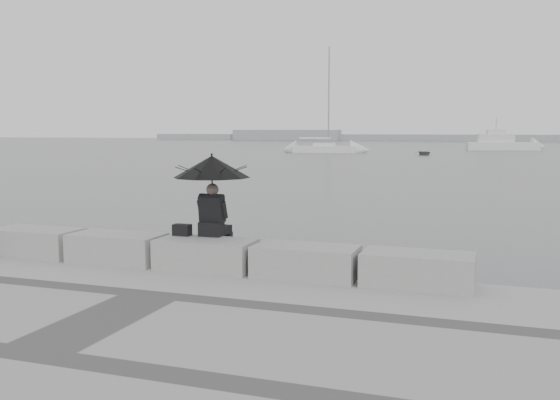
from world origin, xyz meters
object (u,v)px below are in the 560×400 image
at_px(seated_person, 212,175).
at_px(sailboat_left, 324,148).
at_px(dinghy, 424,153).
at_px(motor_cruiser, 503,144).

distance_m(seated_person, sailboat_left, 66.61).
distance_m(sailboat_left, dinghy, 12.74).
bearing_deg(sailboat_left, motor_cruiser, 28.84).
height_order(sailboat_left, dinghy, sailboat_left).
bearing_deg(dinghy, sailboat_left, 148.80).
height_order(seated_person, motor_cruiser, motor_cruiser).
xyz_separation_m(seated_person, sailboat_left, (-15.54, 64.76, -1.51)).
bearing_deg(sailboat_left, seated_person, -87.45).
bearing_deg(motor_cruiser, dinghy, -121.96).
xyz_separation_m(sailboat_left, motor_cruiser, (20.72, 17.25, 0.37)).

